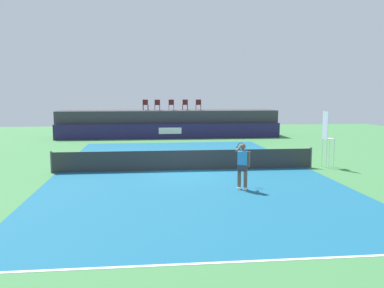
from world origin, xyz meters
The scene contains 16 objects.
ground_plane centered at (0.00, 3.00, 0.00)m, with size 48.00×48.00×0.00m, color #3D7A42.
court_inner centered at (0.00, 0.00, 0.00)m, with size 12.00×22.00×0.00m, color #16597A.
line_near_baseline centered at (0.00, -10.95, 0.01)m, with size 12.00×0.10×0.00m, color white.
sponsor_wall centered at (0.00, 13.50, 0.60)m, with size 18.00×0.22×1.20m.
spectator_platform centered at (0.00, 15.30, 1.10)m, with size 18.00×2.80×2.20m, color #38383D.
spectator_chair_far_left centered at (-1.88, 15.51, 2.69)m, with size 0.48×0.48×0.89m.
spectator_chair_left centered at (-0.91, 15.05, 2.69)m, with size 0.44×0.44×0.89m.
spectator_chair_center centered at (0.26, 15.30, 2.69)m, with size 0.47×0.47×0.89m.
spectator_chair_right centered at (1.43, 15.43, 2.69)m, with size 0.45×0.45×0.89m.
spectator_chair_far_right centered at (2.54, 15.27, 2.69)m, with size 0.48×0.48×0.89m.
umpire_chair centered at (6.96, -0.02, 1.59)m, with size 0.50×0.50×2.76m.
tennis_net centered at (0.00, 0.00, 0.47)m, with size 12.40×0.02×0.95m, color #2D2D2D.
net_post_near centered at (-6.20, 0.00, 0.50)m, with size 0.10×0.10×1.00m, color #4C4C51.
net_post_far centered at (6.20, 0.00, 0.50)m, with size 0.10×0.10×1.00m, color #4C4C51.
tennis_player centered at (1.78, -4.21, 0.96)m, with size 0.59×1.26×1.77m.
tennis_ball centered at (-1.74, 2.85, 0.04)m, with size 0.07×0.07×0.07m, color #D8EA33.
Camera 1 is at (-1.85, -19.53, 3.69)m, focal length 39.05 mm.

